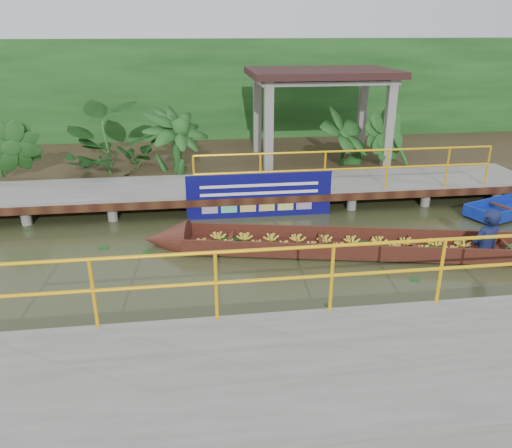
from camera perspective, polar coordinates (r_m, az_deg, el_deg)
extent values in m
plane|color=#292F17|center=(10.06, -0.86, -4.28)|extent=(80.00, 80.00, 0.00)
cube|color=#2E2517|center=(17.04, -3.89, 7.42)|extent=(30.00, 8.00, 0.45)
cube|color=slate|center=(13.13, -2.70, 4.34)|extent=(16.00, 2.00, 0.15)
cube|color=black|center=(12.20, -2.27, 2.60)|extent=(16.00, 0.12, 0.18)
cylinder|color=#FFB50D|center=(12.47, 10.44, 8.20)|extent=(7.50, 0.05, 0.05)
cylinder|color=#FFB50D|center=(12.58, 10.30, 6.21)|extent=(7.50, 0.05, 0.05)
cylinder|color=#FFB50D|center=(12.60, 10.28, 5.99)|extent=(0.05, 0.05, 1.00)
cylinder|color=slate|center=(14.78, -26.85, 2.83)|extent=(0.24, 0.24, 0.55)
cylinder|color=slate|center=(12.76, -20.53, 1.10)|extent=(0.24, 0.24, 0.55)
cylinder|color=slate|center=(14.24, -19.25, 3.34)|extent=(0.24, 0.24, 0.55)
cylinder|color=slate|center=(12.45, -11.55, 1.58)|extent=(0.24, 0.24, 0.55)
cylinder|color=slate|center=(13.96, -11.19, 3.81)|extent=(0.24, 0.24, 0.55)
cylinder|color=slate|center=(12.46, -2.34, 2.03)|extent=(0.24, 0.24, 0.55)
cylinder|color=slate|center=(13.97, -2.97, 4.21)|extent=(0.24, 0.24, 0.55)
cylinder|color=slate|center=(12.78, 6.62, 2.41)|extent=(0.24, 0.24, 0.55)
cylinder|color=slate|center=(14.26, 5.09, 4.52)|extent=(0.24, 0.24, 0.55)
cylinder|color=slate|center=(13.40, 14.96, 2.72)|extent=(0.24, 0.24, 0.55)
cylinder|color=slate|center=(14.82, 12.68, 4.73)|extent=(0.24, 0.24, 0.55)
cylinder|color=slate|center=(14.28, 22.42, 2.95)|extent=(0.24, 0.24, 0.55)
cylinder|color=slate|center=(15.61, 19.62, 4.85)|extent=(0.24, 0.24, 0.55)
cylinder|color=slate|center=(12.46, -2.34, 2.03)|extent=(0.24, 0.24, 0.55)
cube|color=slate|center=(6.63, 12.77, -17.18)|extent=(18.00, 2.40, 0.70)
cylinder|color=#FFB50D|center=(6.86, 10.49, -2.37)|extent=(10.00, 0.05, 0.05)
cylinder|color=#FFB50D|center=(7.05, 10.24, -5.71)|extent=(10.00, 0.05, 0.05)
cylinder|color=#FFB50D|center=(7.07, 10.21, -6.07)|extent=(0.05, 0.05, 1.00)
cube|color=slate|center=(14.54, 1.45, 10.54)|extent=(0.25, 0.25, 2.80)
cube|color=slate|center=(15.51, 14.93, 10.54)|extent=(0.25, 0.25, 2.80)
cube|color=slate|center=(16.88, 0.14, 12.10)|extent=(0.25, 0.25, 2.80)
cube|color=slate|center=(17.72, 12.02, 12.10)|extent=(0.25, 0.25, 2.80)
cube|color=slate|center=(15.89, 7.47, 16.06)|extent=(4.00, 2.60, 0.12)
cube|color=black|center=(15.87, 7.51, 16.78)|extent=(4.40, 3.00, 0.20)
cube|color=#133B13|center=(19.17, -4.57, 14.39)|extent=(30.00, 0.80, 4.00)
cube|color=#35150E|center=(10.70, 12.49, -2.84)|extent=(7.68, 2.52, 0.06)
cube|color=#35150E|center=(11.08, 12.23, -1.19)|extent=(7.49, 1.65, 0.32)
cube|color=#35150E|center=(10.22, 12.89, -3.26)|extent=(7.49, 1.65, 0.32)
cone|color=#35150E|center=(10.88, -10.21, -1.79)|extent=(1.13, 1.10, 0.92)
imported|color=#11183E|center=(10.97, 25.34, 1.56)|extent=(0.77, 0.60, 1.87)
cube|color=navy|center=(14.39, 26.17, 2.41)|extent=(2.60, 1.02, 0.28)
cube|color=navy|center=(13.09, 23.99, 1.01)|extent=(0.34, 0.79, 0.28)
cube|color=black|center=(13.79, 26.41, 1.77)|extent=(0.38, 0.81, 0.05)
cube|color=#0C0B5A|center=(12.21, 0.42, 3.26)|extent=(3.57, 0.03, 1.12)
cube|color=white|center=(12.10, 0.43, 4.45)|extent=(2.90, 0.01, 0.07)
cube|color=white|center=(12.17, 0.43, 3.55)|extent=(2.90, 0.01, 0.07)
imported|color=#133B13|center=(15.42, -26.47, 8.14)|extent=(1.50, 1.50, 1.88)
imported|color=#133B13|center=(14.81, -17.20, 8.96)|extent=(1.50, 1.50, 1.88)
imported|color=#133B13|center=(14.61, -9.35, 9.47)|extent=(1.50, 1.50, 1.88)
imported|color=#133B13|center=(15.30, 9.99, 9.98)|extent=(1.50, 1.50, 1.88)
imported|color=#133B13|center=(15.81, 15.27, 9.92)|extent=(1.50, 1.50, 1.88)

